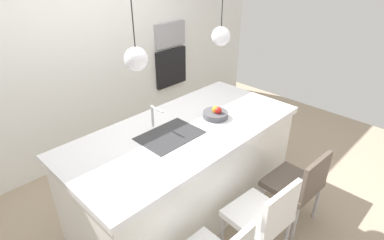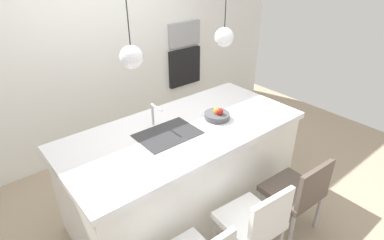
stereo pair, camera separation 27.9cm
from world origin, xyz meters
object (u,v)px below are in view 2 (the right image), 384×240
Objects in this scene: fruit_bowl at (217,115)px; oven at (184,67)px; chair_middle at (255,222)px; chair_far at (298,191)px; microwave at (184,34)px.

oven is (0.88, 1.65, -0.12)m from fruit_bowl.
chair_middle is at bearing -116.65° from oven.
oven is 2.84m from chair_middle.
microwave is at bearing 75.46° from chair_far.
microwave reaches higher than oven.
microwave is 0.65× the size of chair_far.
oven is at bearing 0.00° from microwave.
oven is at bearing 61.78° from fruit_bowl.
microwave is at bearing 0.00° from oven.
chair_middle is at bearing -179.84° from chair_far.
chair_middle is 1.04× the size of chair_far.
microwave is (0.88, 1.65, 0.38)m from fruit_bowl.
oven is (0.00, 0.00, -0.50)m from microwave.
fruit_bowl is 0.45× the size of oven.
oven reaches higher than chair_far.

